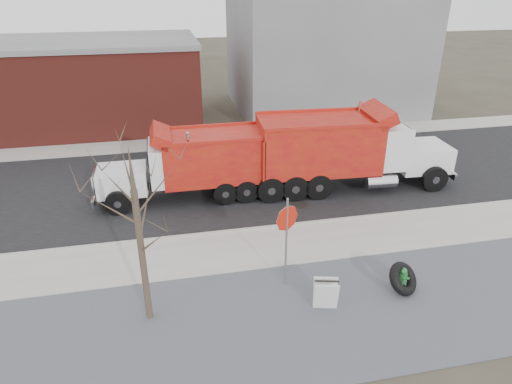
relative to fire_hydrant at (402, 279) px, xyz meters
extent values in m
plane|color=#383328|center=(-4.38, 2.87, -0.36)|extent=(120.00, 120.00, 0.00)
cube|color=slate|center=(-4.38, -0.63, -0.34)|extent=(60.00, 5.00, 0.03)
cube|color=#9E9B93|center=(-4.38, 3.12, -0.33)|extent=(60.00, 2.50, 0.06)
cube|color=#9E9B93|center=(-4.38, 4.42, -0.30)|extent=(60.00, 0.15, 0.11)
cube|color=black|center=(-4.38, 9.17, -0.35)|extent=(60.00, 9.40, 0.02)
cube|color=#9E9B93|center=(-4.38, 14.87, -0.33)|extent=(60.00, 2.00, 0.06)
cube|color=gray|center=(4.62, 20.87, 3.64)|extent=(12.00, 10.00, 8.00)
cube|color=maroon|center=(-14.38, 19.87, 2.14)|extent=(20.00, 8.00, 5.00)
cube|color=gray|center=(-14.38, 19.87, 4.79)|extent=(20.20, 8.20, 0.30)
cylinder|color=#382D23|center=(-7.58, 0.27, 1.64)|extent=(0.18, 0.18, 4.00)
cone|color=#382D23|center=(-7.58, 0.27, 4.24)|extent=(0.14, 0.14, 1.20)
cylinder|color=#2D773B|center=(0.00, 0.01, -0.33)|extent=(0.41, 0.41, 0.06)
cylinder|color=#2D773B|center=(0.00, 0.01, -0.05)|extent=(0.22, 0.22, 0.56)
cylinder|color=#2D773B|center=(0.00, 0.01, 0.21)|extent=(0.28, 0.28, 0.05)
sphere|color=#2D773B|center=(0.00, 0.01, 0.30)|extent=(0.22, 0.22, 0.22)
cylinder|color=#2D773B|center=(0.00, 0.01, 0.39)|extent=(0.05, 0.05, 0.06)
cylinder|color=#2D773B|center=(-0.15, 0.04, 0.04)|extent=(0.13, 0.13, 0.10)
cylinder|color=#2D773B|center=(0.16, -0.03, 0.04)|extent=(0.13, 0.13, 0.10)
cylinder|color=#2D773B|center=(-0.03, -0.15, 0.02)|extent=(0.16, 0.14, 0.14)
torus|color=black|center=(-0.05, -0.11, 0.11)|extent=(1.36, 1.31, 0.99)
cylinder|color=gray|center=(-3.45, 0.94, 1.15)|extent=(0.06, 0.06, 3.01)
cylinder|color=red|center=(-3.45, 0.94, 2.01)|extent=(0.75, 0.38, 0.82)
cube|color=silver|center=(-2.64, -0.49, 0.14)|extent=(0.73, 0.40, 0.95)
cube|color=silver|center=(-2.59, -0.29, 0.14)|extent=(0.73, 0.40, 0.95)
cube|color=black|center=(-2.62, -0.39, 0.61)|extent=(0.68, 0.21, 0.04)
cube|color=black|center=(1.14, 7.48, 0.33)|extent=(8.85, 1.39, 0.23)
cube|color=silver|center=(4.67, 7.28, 0.90)|extent=(2.38, 2.13, 1.13)
cube|color=silver|center=(5.74, 7.22, 0.90)|extent=(0.16, 1.81, 1.03)
cube|color=silver|center=(2.78, 7.38, 1.62)|extent=(1.78, 2.46, 1.86)
cube|color=black|center=(3.53, 7.34, 2.14)|extent=(0.16, 2.06, 0.82)
cube|color=#AD2A0E|center=(-0.20, 7.55, 1.73)|extent=(5.29, 2.76, 2.27)
cylinder|color=silver|center=(1.98, 8.41, 2.09)|extent=(0.15, 0.15, 2.47)
cylinder|color=black|center=(4.94, 8.38, 0.23)|extent=(1.15, 0.37, 1.13)
cylinder|color=black|center=(4.81, 6.15, 0.23)|extent=(1.15, 0.37, 1.13)
cylinder|color=black|center=(-1.38, 8.61, 0.23)|extent=(1.15, 0.37, 1.13)
cylinder|color=black|center=(-1.49, 6.63, 0.23)|extent=(1.15, 0.37, 1.13)
cube|color=black|center=(-5.80, 7.75, 0.26)|extent=(7.37, 0.79, 0.20)
cube|color=silver|center=(-8.58, 7.75, 0.75)|extent=(1.98, 1.76, 0.99)
cube|color=silver|center=(-9.65, 7.75, 0.75)|extent=(0.06, 1.58, 0.90)
cube|color=silver|center=(-6.68, 7.75, 1.38)|extent=(1.44, 2.07, 1.62)
cube|color=black|center=(-7.43, 7.75, 1.83)|extent=(0.05, 1.80, 0.72)
cube|color=#AD2A0E|center=(-4.63, 7.75, 1.47)|extent=(4.51, 2.17, 1.98)
cylinder|color=silver|center=(-5.83, 6.89, 1.78)|extent=(0.13, 0.13, 2.16)
cylinder|color=black|center=(-8.78, 6.78, 0.16)|extent=(0.99, 0.27, 0.99)
cylinder|color=black|center=(-8.78, 8.72, 0.16)|extent=(0.99, 0.27, 0.99)
cylinder|color=black|center=(-3.55, 6.88, 0.16)|extent=(0.99, 0.27, 0.99)
cylinder|color=black|center=(-3.55, 8.61, 0.16)|extent=(0.99, 0.27, 0.99)
camera|label=1|loc=(-6.74, -10.22, 8.42)|focal=32.00mm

